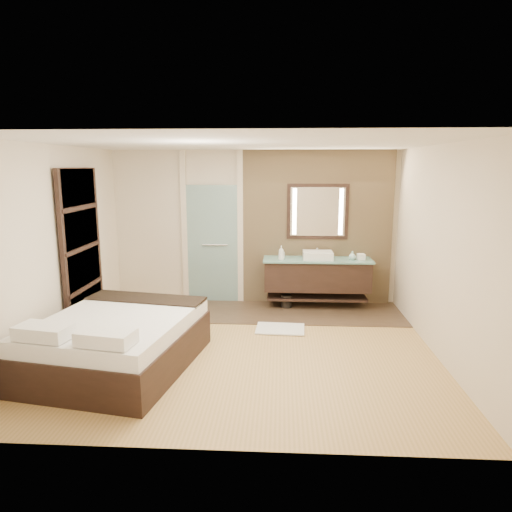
# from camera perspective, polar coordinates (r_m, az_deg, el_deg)

# --- Properties ---
(floor) EXTENTS (5.00, 5.00, 0.00)m
(floor) POSITION_cam_1_polar(r_m,az_deg,el_deg) (6.29, -1.40, -11.51)
(floor) COLOR #AE8849
(floor) RESTS_ON ground
(tile_strip) EXTENTS (3.80, 1.30, 0.01)m
(tile_strip) POSITION_cam_1_polar(r_m,az_deg,el_deg) (7.77, 4.00, -6.99)
(tile_strip) COLOR #3B2B20
(tile_strip) RESTS_ON floor
(stone_wall) EXTENTS (2.60, 0.08, 2.70)m
(stone_wall) POSITION_cam_1_polar(r_m,az_deg,el_deg) (8.09, 7.63, 3.44)
(stone_wall) COLOR tan
(stone_wall) RESTS_ON floor
(vanity) EXTENTS (1.85, 0.55, 0.88)m
(vanity) POSITION_cam_1_polar(r_m,az_deg,el_deg) (7.94, 7.64, -2.35)
(vanity) COLOR black
(vanity) RESTS_ON stone_wall
(mirror_unit) EXTENTS (1.06, 0.04, 0.96)m
(mirror_unit) POSITION_cam_1_polar(r_m,az_deg,el_deg) (8.00, 7.71, 5.52)
(mirror_unit) COLOR black
(mirror_unit) RESTS_ON stone_wall
(frosted_door) EXTENTS (1.10, 0.12, 2.70)m
(frosted_door) POSITION_cam_1_polar(r_m,az_deg,el_deg) (8.18, -5.45, 2.12)
(frosted_door) COLOR #B6E7E5
(frosted_door) RESTS_ON floor
(shoji_partition) EXTENTS (0.06, 1.20, 2.40)m
(shoji_partition) POSITION_cam_1_polar(r_m,az_deg,el_deg) (7.11, -20.92, 0.61)
(shoji_partition) COLOR black
(shoji_partition) RESTS_ON floor
(bed) EXTENTS (1.98, 2.32, 0.80)m
(bed) POSITION_cam_1_polar(r_m,az_deg,el_deg) (5.88, -16.90, -10.18)
(bed) COLOR black
(bed) RESTS_ON floor
(bath_mat) EXTENTS (0.74, 0.53, 0.02)m
(bath_mat) POSITION_cam_1_polar(r_m,az_deg,el_deg) (6.96, 3.05, -9.07)
(bath_mat) COLOR silver
(bath_mat) RESTS_ON floor
(waste_bin) EXTENTS (0.19, 0.19, 0.23)m
(waste_bin) POSITION_cam_1_polar(r_m,az_deg,el_deg) (7.97, 3.81, -5.68)
(waste_bin) COLOR black
(waste_bin) RESTS_ON floor
(tissue_box) EXTENTS (0.13, 0.13, 0.10)m
(tissue_box) POSITION_cam_1_polar(r_m,az_deg,el_deg) (7.93, 12.99, -0.09)
(tissue_box) COLOR white
(tissue_box) RESTS_ON vanity
(soap_bottle_a) EXTENTS (0.09, 0.09, 0.24)m
(soap_bottle_a) POSITION_cam_1_polar(r_m,az_deg,el_deg) (7.71, 3.17, 0.40)
(soap_bottle_a) COLOR white
(soap_bottle_a) RESTS_ON vanity
(soap_bottle_b) EXTENTS (0.09, 0.09, 0.16)m
(soap_bottle_b) POSITION_cam_1_polar(r_m,az_deg,el_deg) (7.88, 3.28, 0.34)
(soap_bottle_b) COLOR #B2B2B2
(soap_bottle_b) RESTS_ON vanity
(soap_bottle_c) EXTENTS (0.13, 0.13, 0.15)m
(soap_bottle_c) POSITION_cam_1_polar(r_m,az_deg,el_deg) (7.89, 11.95, 0.08)
(soap_bottle_c) COLOR #A6D0CF
(soap_bottle_c) RESTS_ON vanity
(cup) EXTENTS (0.15, 0.15, 0.09)m
(cup) POSITION_cam_1_polar(r_m,az_deg,el_deg) (8.00, 12.93, -0.03)
(cup) COLOR white
(cup) RESTS_ON vanity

